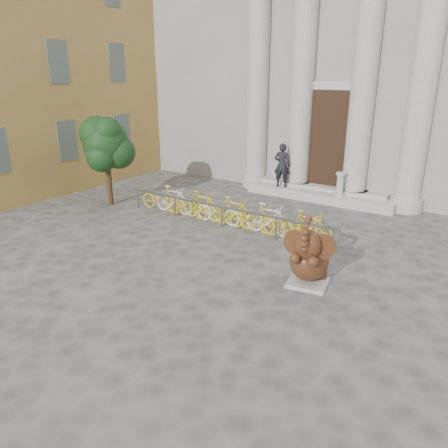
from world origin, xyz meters
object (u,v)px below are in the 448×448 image
Objects in this scene: elephant_statue at (309,259)px; bike_rack at (226,211)px; tree at (106,144)px; pedestrian at (282,165)px.

elephant_statue reaches higher than bike_rack.
tree reaches higher than pedestrian.
elephant_statue is 9.36m from tree.
tree is at bearing -173.68° from bike_rack.
pedestrian reaches higher than elephant_statue.
bike_rack is at bearing 6.32° from tree.
tree reaches higher than elephant_statue.
bike_rack is 5.31m from tree.
tree reaches higher than bike_rack.
pedestrian is at bearing 111.88° from elephant_statue.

